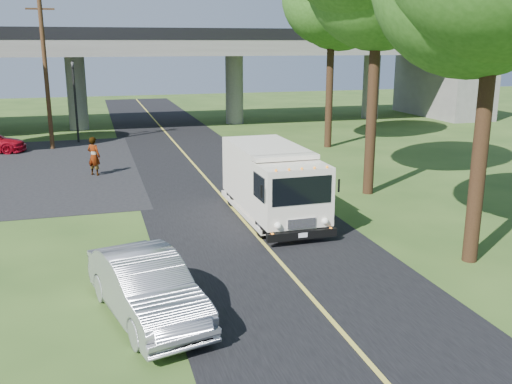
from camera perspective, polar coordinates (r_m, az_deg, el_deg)
name	(u,v)px	position (r m, az deg, el deg)	size (l,w,h in m)	color
ground	(309,296)	(14.95, 5.36, -10.33)	(120.00, 120.00, 0.00)	#2C491A
road	(223,198)	(23.97, -3.34, -0.55)	(7.00, 90.00, 0.02)	black
lane_line	(223,197)	(23.97, -3.34, -0.51)	(0.12, 90.00, 0.01)	gold
overpass	(157,67)	(44.89, -9.83, 12.26)	(54.00, 10.00, 7.30)	slate
traffic_signal	(75,93)	(38.71, -17.67, 9.42)	(0.18, 0.22, 5.20)	black
utility_pole	(46,73)	(36.69, -20.28, 11.14)	(1.60, 0.26, 9.00)	#472D19
tree_right_far	(336,8)	(35.46, 8.05, 17.79)	(5.77, 5.67, 10.99)	#382314
step_van	(272,180)	(20.79, 1.58, 1.16)	(2.42, 6.36, 2.66)	silver
silver_sedan	(147,287)	(13.77, -10.88, -9.31)	(1.62, 4.64, 1.53)	#93949B
pedestrian	(94,156)	(28.89, -15.90, 3.46)	(0.70, 0.46, 1.92)	gray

